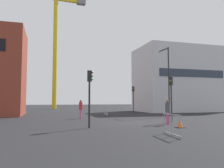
# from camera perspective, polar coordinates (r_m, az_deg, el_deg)

# --- Properties ---
(ground) EXTENTS (160.00, 160.00, 0.00)m
(ground) POSITION_cam_1_polar(r_m,az_deg,el_deg) (18.66, 5.11, -9.47)
(ground) COLOR black
(office_block) EXTENTS (12.64, 8.21, 10.10)m
(office_block) POSITION_cam_1_polar(r_m,az_deg,el_deg) (38.15, 16.06, 0.99)
(office_block) COLOR silver
(office_block) RESTS_ON ground
(construction_crane) EXTENTS (17.96, 2.23, 24.18)m
(construction_crane) POSITION_cam_1_polar(r_m,az_deg,el_deg) (50.63, -14.51, 12.32)
(construction_crane) COLOR yellow
(construction_crane) RESTS_ON ground
(streetlamp_tall) EXTENTS (0.44, 2.15, 7.70)m
(streetlamp_tall) POSITION_cam_1_polar(r_m,az_deg,el_deg) (26.18, 13.73, 2.19)
(streetlamp_tall) COLOR #232326
(streetlamp_tall) RESTS_ON ground
(traffic_light_corner) EXTENTS (0.38, 0.36, 3.65)m
(traffic_light_corner) POSITION_cam_1_polar(r_m,az_deg,el_deg) (18.73, 14.65, -1.77)
(traffic_light_corner) COLOR #2D2D30
(traffic_light_corner) RESTS_ON ground
(traffic_light_island) EXTENTS (0.39, 0.35, 3.70)m
(traffic_light_island) POSITION_cam_1_polar(r_m,az_deg,el_deg) (31.84, 5.36, -2.76)
(traffic_light_island) COLOR #2D2D30
(traffic_light_island) RESTS_ON ground
(traffic_light_far) EXTENTS (0.38, 0.27, 3.64)m
(traffic_light_far) POSITION_cam_1_polar(r_m,az_deg,el_deg) (14.51, -5.67, -1.24)
(traffic_light_far) COLOR #232326
(traffic_light_far) RESTS_ON ground
(pedestrian_walking) EXTENTS (0.34, 0.34, 1.80)m
(pedestrian_walking) POSITION_cam_1_polar(r_m,az_deg,el_deg) (16.93, 13.82, -6.35)
(pedestrian_walking) COLOR #D14C8C
(pedestrian_walking) RESTS_ON ground
(pedestrian_waiting) EXTENTS (0.34, 0.34, 1.80)m
(pedestrian_waiting) POSITION_cam_1_polar(r_m,az_deg,el_deg) (21.89, -7.87, -5.91)
(pedestrian_waiting) COLOR #D14C8C
(pedestrian_waiting) RESTS_ON ground
(safety_barrier_rear) EXTENTS (0.31, 2.17, 1.08)m
(safety_barrier_rear) POSITION_cam_1_polar(r_m,az_deg,el_deg) (26.66, -1.49, -6.68)
(safety_barrier_rear) COLOR #B2B5BA
(safety_barrier_rear) RESTS_ON ground
(safety_barrier_left_run) EXTENTS (0.26, 1.92, 1.08)m
(safety_barrier_left_run) POSITION_cam_1_polar(r_m,az_deg,el_deg) (11.55, 14.77, -9.84)
(safety_barrier_left_run) COLOR gray
(safety_barrier_left_run) RESTS_ON ground
(traffic_cone_striped) EXTENTS (0.52, 0.52, 0.53)m
(traffic_cone_striped) POSITION_cam_1_polar(r_m,az_deg,el_deg) (15.31, 16.72, -9.58)
(traffic_cone_striped) COLOR black
(traffic_cone_striped) RESTS_ON ground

